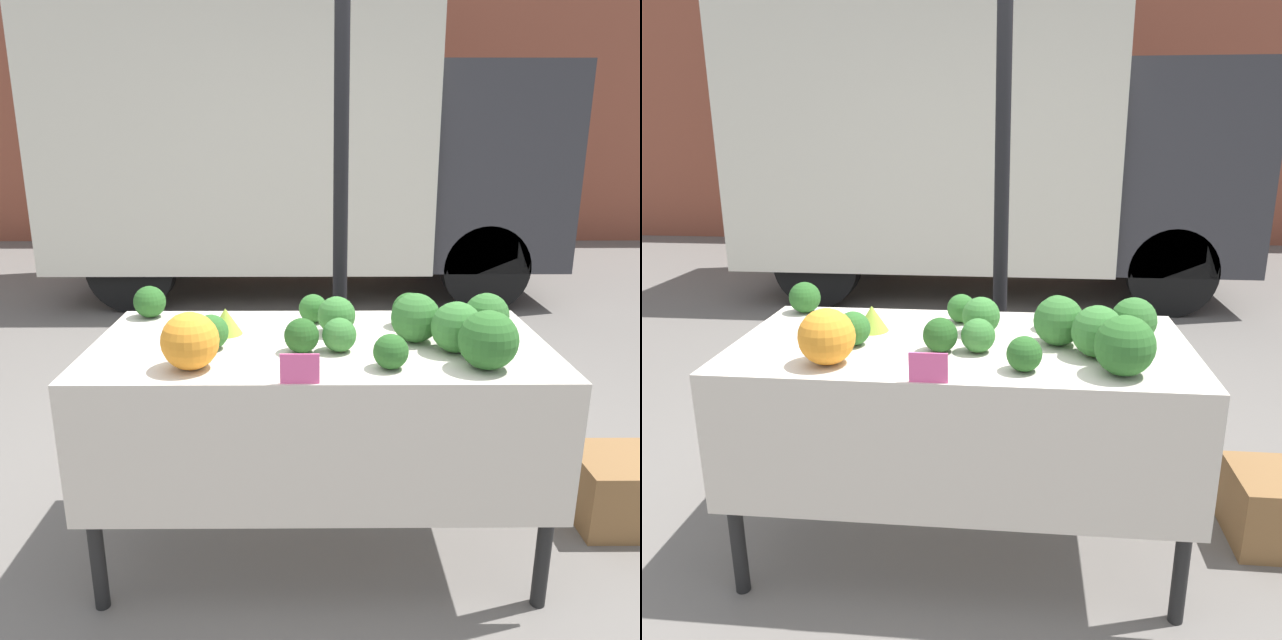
# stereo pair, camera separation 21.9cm
# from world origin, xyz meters

# --- Properties ---
(ground_plane) EXTENTS (40.00, 40.00, 0.00)m
(ground_plane) POSITION_xyz_m (0.00, 0.00, 0.00)
(ground_plane) COLOR slate
(building_facade) EXTENTS (16.00, 0.60, 5.12)m
(building_facade) POSITION_xyz_m (0.00, 7.49, 2.56)
(building_facade) COLOR brown
(building_facade) RESTS_ON ground_plane
(tent_pole) EXTENTS (0.07, 0.07, 2.61)m
(tent_pole) POSITION_xyz_m (0.10, 0.85, 1.30)
(tent_pole) COLOR black
(tent_pole) RESTS_ON ground_plane
(parked_truck) EXTENTS (4.69, 2.02, 2.82)m
(parked_truck) POSITION_xyz_m (-0.26, 4.21, 1.49)
(parked_truck) COLOR silver
(parked_truck) RESTS_ON ground_plane
(market_table) EXTENTS (1.60, 0.80, 0.83)m
(market_table) POSITION_xyz_m (0.00, -0.06, 0.72)
(market_table) COLOR beige
(market_table) RESTS_ON ground_plane
(orange_cauliflower) EXTENTS (0.18, 0.18, 0.18)m
(orange_cauliflower) POSITION_xyz_m (-0.41, -0.26, 0.93)
(orange_cauliflower) COLOR orange
(orange_cauliflower) RESTS_ON market_table
(romanesco_head) EXTENTS (0.12, 0.12, 0.10)m
(romanesco_head) POSITION_xyz_m (-0.35, 0.09, 0.88)
(romanesco_head) COLOR #93B238
(romanesco_head) RESTS_ON market_table
(broccoli_head_0) EXTENTS (0.12, 0.12, 0.12)m
(broccoli_head_0) POSITION_xyz_m (0.06, -0.10, 0.89)
(broccoli_head_0) COLOR #387533
(broccoli_head_0) RESTS_ON market_table
(broccoli_head_1) EXTENTS (0.19, 0.19, 0.19)m
(broccoli_head_1) POSITION_xyz_m (0.52, -0.27, 0.93)
(broccoli_head_1) COLOR #2D6628
(broccoli_head_1) RESTS_ON market_table
(broccoli_head_2) EXTENTS (0.16, 0.16, 0.16)m
(broccoli_head_2) POSITION_xyz_m (0.60, 0.05, 0.92)
(broccoli_head_2) COLOR #336B2D
(broccoli_head_2) RESTS_ON market_table
(broccoli_head_3) EXTENTS (0.13, 0.13, 0.13)m
(broccoli_head_3) POSITION_xyz_m (0.34, 0.18, 0.90)
(broccoli_head_3) COLOR #285B23
(broccoli_head_3) RESTS_ON market_table
(broccoli_head_4) EXTENTS (0.13, 0.13, 0.13)m
(broccoli_head_4) POSITION_xyz_m (-0.68, 0.31, 0.90)
(broccoli_head_4) COLOR #285B23
(broccoli_head_4) RESTS_ON market_table
(broccoli_head_5) EXTENTS (0.17, 0.17, 0.17)m
(broccoli_head_5) POSITION_xyz_m (0.46, -0.11, 0.92)
(broccoli_head_5) COLOR #387533
(broccoli_head_5) RESTS_ON market_table
(broccoli_head_6) EXTENTS (0.12, 0.12, 0.12)m
(broccoli_head_6) POSITION_xyz_m (-0.06, -0.11, 0.89)
(broccoli_head_6) COLOR #23511E
(broccoli_head_6) RESTS_ON market_table
(broccoli_head_7) EXTENTS (0.14, 0.14, 0.14)m
(broccoli_head_7) POSITION_xyz_m (0.06, 0.09, 0.90)
(broccoli_head_7) COLOR #387533
(broccoli_head_7) RESTS_ON market_table
(broccoli_head_8) EXTENTS (0.11, 0.11, 0.11)m
(broccoli_head_8) POSITION_xyz_m (-0.03, 0.24, 0.89)
(broccoli_head_8) COLOR #2D6628
(broccoli_head_8) RESTS_ON market_table
(broccoli_head_9) EXTENTS (0.17, 0.17, 0.17)m
(broccoli_head_9) POSITION_xyz_m (0.34, -0.00, 0.92)
(broccoli_head_9) COLOR #336B2D
(broccoli_head_9) RESTS_ON market_table
(broccoli_head_10) EXTENTS (0.11, 0.11, 0.11)m
(broccoli_head_10) POSITION_xyz_m (0.22, -0.27, 0.89)
(broccoli_head_10) COLOR #285B23
(broccoli_head_10) RESTS_ON market_table
(broccoli_head_11) EXTENTS (0.12, 0.12, 0.12)m
(broccoli_head_11) POSITION_xyz_m (-0.37, -0.07, 0.89)
(broccoli_head_11) COLOR #2D6628
(broccoli_head_11) RESTS_ON market_table
(price_sign) EXTENTS (0.12, 0.01, 0.09)m
(price_sign) POSITION_xyz_m (-0.06, -0.39, 0.88)
(price_sign) COLOR #F45B9E
(price_sign) RESTS_ON market_table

